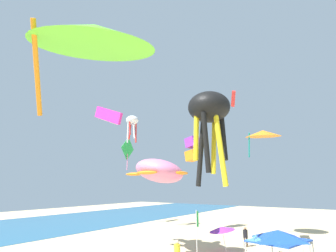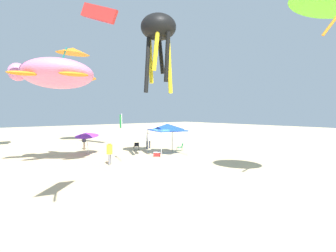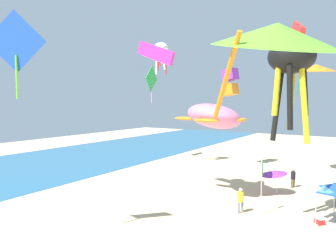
# 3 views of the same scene
# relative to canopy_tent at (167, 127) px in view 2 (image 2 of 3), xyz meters

# --- Properties ---
(ground) EXTENTS (120.00, 120.00, 0.10)m
(ground) POSITION_rel_canopy_tent_xyz_m (-0.11, 0.90, -2.67)
(ground) COLOR #D6BC8C
(canopy_tent) EXTENTS (3.95, 3.56, 2.98)m
(canopy_tent) POSITION_rel_canopy_tent_xyz_m (0.00, 0.00, 0.00)
(canopy_tent) COLOR #B7B7BC
(canopy_tent) RESTS_ON ground
(beach_umbrella) EXTENTS (2.34, 2.31, 2.39)m
(beach_umbrella) POSITION_rel_canopy_tent_xyz_m (5.04, 6.03, -0.68)
(beach_umbrella) COLOR silver
(beach_umbrella) RESTS_ON ground
(folding_chair_near_cooler) EXTENTS (0.81, 0.78, 0.82)m
(folding_chair_near_cooler) POSITION_rel_canopy_tent_xyz_m (0.68, -2.39, -2.15)
(folding_chair_near_cooler) COLOR black
(folding_chair_near_cooler) RESTS_ON ground
(folding_chair_left_of_tent) EXTENTS (0.79, 0.73, 0.82)m
(folding_chair_left_of_tent) POSITION_rel_canopy_tent_xyz_m (4.35, 0.76, -2.15)
(folding_chair_left_of_tent) COLOR black
(folding_chair_left_of_tent) RESTS_ON ground
(cooler_box) EXTENTS (0.72, 0.73, 0.40)m
(cooler_box) POSITION_rel_canopy_tent_xyz_m (-0.44, 1.61, -2.42)
(cooler_box) COLOR red
(cooler_box) RESTS_ON ground
(banner_flag) EXTENTS (0.36, 0.06, 3.99)m
(banner_flag) POSITION_rel_canopy_tent_xyz_m (-0.68, 5.45, -0.23)
(banner_flag) COLOR silver
(banner_flag) RESTS_ON ground
(person_far_stroller) EXTENTS (0.46, 0.43, 1.82)m
(person_far_stroller) POSITION_rel_canopy_tent_xyz_m (8.24, 5.01, -1.56)
(person_far_stroller) COLOR brown
(person_far_stroller) RESTS_ON ground
(person_near_umbrella) EXTENTS (0.45, 0.51, 1.91)m
(person_near_umbrella) POSITION_rel_canopy_tent_xyz_m (4.43, -0.89, -1.50)
(person_near_umbrella) COLOR #33384C
(person_near_umbrella) RESTS_ON ground
(person_by_tent) EXTENTS (0.44, 0.44, 1.86)m
(person_by_tent) POSITION_rel_canopy_tent_xyz_m (-1.20, 6.81, -1.53)
(person_by_tent) COLOR slate
(person_by_tent) RESTS_ON ground
(kite_octopus_black) EXTENTS (2.84, 2.84, 6.30)m
(kite_octopus_black) POSITION_rel_canopy_tent_xyz_m (-2.77, 3.19, 7.95)
(kite_octopus_black) COLOR black
(kite_turtle_pink) EXTENTS (7.05, 7.06, 2.83)m
(kite_turtle_pink) POSITION_rel_canopy_tent_xyz_m (0.99, 10.09, 4.35)
(kite_turtle_pink) COLOR pink
(kite_parafoil_red) EXTENTS (4.55, 2.06, 2.87)m
(kite_parafoil_red) POSITION_rel_canopy_tent_xyz_m (5.38, 4.44, 11.33)
(kite_parafoil_red) COLOR red
(kite_delta_orange) EXTENTS (5.46, 5.43, 3.27)m
(kite_delta_orange) POSITION_rel_canopy_tent_xyz_m (13.63, 4.08, 9.12)
(kite_delta_orange) COLOR orange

